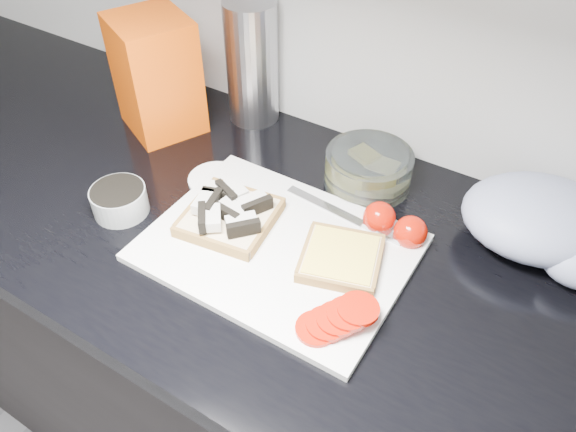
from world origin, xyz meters
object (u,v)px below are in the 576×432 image
at_px(cutting_board, 278,247).
at_px(steel_canister, 252,63).
at_px(bread_bag, 157,75).
at_px(glass_bowl, 368,169).

relative_size(cutting_board, steel_canister, 1.66).
height_order(cutting_board, steel_canister, steel_canister).
bearing_deg(bread_bag, cutting_board, 1.25).
relative_size(cutting_board, glass_bowl, 2.61).
relative_size(bread_bag, steel_canister, 0.93).
bearing_deg(glass_bowl, cutting_board, -101.60).
xyz_separation_m(bread_bag, steel_canister, (0.14, 0.12, 0.01)).
xyz_separation_m(cutting_board, glass_bowl, (0.05, 0.22, 0.03)).
xyz_separation_m(cutting_board, bread_bag, (-0.38, 0.18, 0.11)).
bearing_deg(glass_bowl, bread_bag, -173.53).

